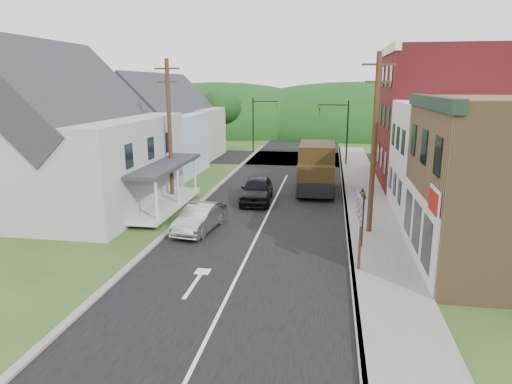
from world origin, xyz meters
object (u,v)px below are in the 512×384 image
at_px(warning_sign, 363,209).
at_px(route_sign_cluster, 360,220).
at_px(silver_sedan, 200,218).
at_px(dark_sedan, 257,190).
at_px(delivery_van, 317,168).

bearing_deg(warning_sign, route_sign_cluster, -115.14).
xyz_separation_m(silver_sedan, route_sign_cluster, (7.84, -4.12, 1.54)).
height_order(dark_sedan, warning_sign, warning_sign).
height_order(silver_sedan, route_sign_cluster, route_sign_cluster).
xyz_separation_m(silver_sedan, warning_sign, (8.15, -1.38, 1.25)).
xyz_separation_m(silver_sedan, delivery_van, (5.68, 9.87, 1.03)).
bearing_deg(dark_sedan, silver_sedan, -110.91).
distance_m(silver_sedan, dark_sedan, 6.71).
relative_size(silver_sedan, route_sign_cluster, 1.31).
bearing_deg(route_sign_cluster, delivery_van, 95.60).
relative_size(silver_sedan, delivery_van, 0.69).
height_order(dark_sedan, route_sign_cluster, route_sign_cluster).
height_order(silver_sedan, delivery_van, delivery_van).
bearing_deg(silver_sedan, warning_sign, -2.28).
xyz_separation_m(delivery_van, route_sign_cluster, (2.16, -13.98, 0.51)).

